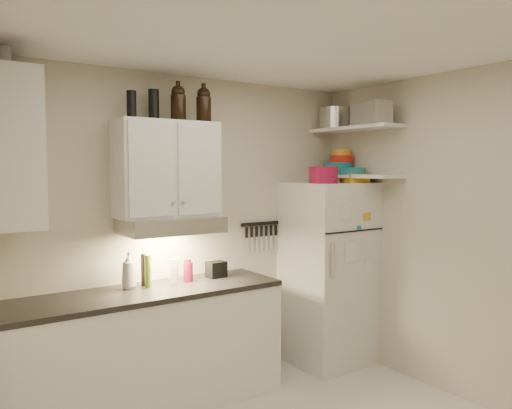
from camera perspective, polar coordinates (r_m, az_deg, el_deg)
ceiling at (r=3.10m, az=5.88°, el=18.70°), size 3.20×3.00×0.02m
back_wall at (r=4.30m, az=-7.36°, el=-2.98°), size 3.20×0.02×2.60m
left_wall at (r=2.38m, az=-25.98°, el=-9.09°), size 0.02×3.00×2.60m
right_wall at (r=4.25m, az=22.58°, el=-3.34°), size 0.02×3.00×2.60m
base_cabinet at (r=4.01m, az=-12.46°, el=-16.26°), size 2.10×0.60×0.88m
countertop at (r=3.87m, az=-12.56°, el=-9.86°), size 2.10×0.62×0.04m
upper_cabinet at (r=3.98m, az=-10.14°, el=4.00°), size 0.80×0.33×0.75m
side_cabinet at (r=3.53m, az=-26.35°, el=5.68°), size 0.33×0.55×1.00m
range_hood at (r=3.95m, az=-9.68°, el=-2.32°), size 0.76×0.46×0.12m
fridge at (r=4.80m, az=8.21°, el=-7.71°), size 0.70×0.68×1.70m
shelf_hi at (r=4.76m, az=11.28°, el=8.50°), size 0.30×0.95×0.03m
shelf_lo at (r=4.74m, az=11.21°, el=3.20°), size 0.30×0.95×0.03m
knife_strip at (r=4.64m, az=0.51°, el=-2.20°), size 0.42×0.02×0.03m
dutch_oven at (r=4.43m, az=7.71°, el=3.38°), size 0.30×0.30×0.15m
book_stack at (r=4.70m, az=11.25°, el=2.96°), size 0.27×0.30×0.08m
spice_jar at (r=4.74m, az=9.23°, el=3.07°), size 0.06×0.06×0.09m
stock_pot at (r=5.05m, az=8.91°, el=9.66°), size 0.38×0.38×0.21m
tin_a at (r=4.63m, az=12.29°, el=9.98°), size 0.21×0.20×0.19m
tin_b at (r=4.48m, az=13.65°, el=10.18°), size 0.22×0.22×0.19m
bowl_teal at (r=4.93m, az=9.34°, el=4.08°), size 0.28×0.28×0.11m
bowl_orange at (r=4.92m, az=9.76°, el=5.14°), size 0.23×0.23×0.07m
bowl_yellow at (r=4.93m, az=9.77°, el=5.87°), size 0.18×0.18×0.06m
plates at (r=4.73m, az=10.89°, el=3.77°), size 0.29×0.29×0.06m
growler_a at (r=3.99m, az=-8.88°, el=11.44°), size 0.15×0.15×0.28m
growler_b at (r=4.07m, az=-6.00°, el=11.32°), size 0.16×0.16×0.28m
thermos_a at (r=4.00m, az=-11.61°, el=11.07°), size 0.11×0.11×0.24m
thermos_b at (r=3.89m, az=-14.04°, el=11.01°), size 0.08×0.08×0.21m
side_jar at (r=3.66m, az=-27.07°, el=14.64°), size 0.14×0.14×0.15m
soap_bottle at (r=3.92m, az=-14.34°, el=-7.06°), size 0.12×0.12×0.31m
pepper_mill at (r=4.08m, az=-7.83°, el=-7.44°), size 0.06×0.06×0.19m
oil_bottle at (r=3.92m, az=-12.25°, el=-7.48°), size 0.06×0.06×0.25m
vinegar_bottle at (r=3.99m, az=-12.65°, el=-7.28°), size 0.06×0.06×0.25m
clear_bottle at (r=4.04m, az=-9.29°, el=-7.53°), size 0.09×0.09×0.20m
red_jar at (r=4.09m, az=-7.77°, el=-7.63°), size 0.09×0.09×0.16m
caddy at (r=4.22m, az=-4.56°, el=-7.40°), size 0.16×0.12×0.13m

